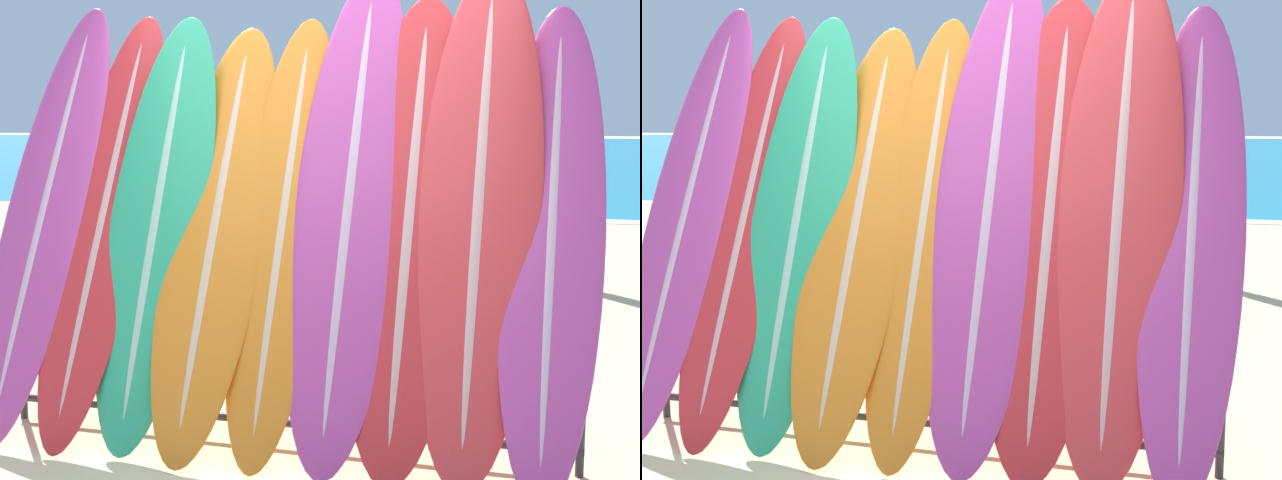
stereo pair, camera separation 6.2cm
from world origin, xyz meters
The scene contains 15 objects.
ground_plane centered at (0.00, 0.00, 0.00)m, with size 160.00×160.00×0.00m, color beige.
ocean_water centered at (0.00, 40.37, 0.00)m, with size 120.00×60.00×0.01m.
surfboard_rack centered at (0.01, 0.32, 0.51)m, with size 3.03×0.04×0.93m.
surfboard_slot_0 centered at (-1.34, 0.41, 1.17)m, with size 0.50×1.27×2.33m.
surfboard_slot_1 centered at (-0.99, 0.40, 1.13)m, with size 0.50×1.22×2.26m.
surfboard_slot_2 centered at (-0.66, 0.37, 1.12)m, with size 0.55×1.03×2.24m.
surfboard_slot_3 centered at (-0.33, 0.37, 1.09)m, with size 0.55×1.19×2.18m.
surfboard_slot_4 centered at (0.03, 0.38, 1.11)m, with size 0.49×1.09×2.21m.
surfboard_slot_5 centered at (0.37, 0.42, 1.23)m, with size 0.58×1.16×2.46m.
surfboard_slot_6 centered at (0.67, 0.39, 1.15)m, with size 0.59×1.05×2.31m.
surfboard_slot_7 centered at (1.00, 0.41, 1.23)m, with size 0.60×1.09×2.46m.
surfboard_slot_8 centered at (1.34, 0.39, 1.12)m, with size 0.48×1.21×2.25m.
person_near_water centered at (-0.83, 7.26, 0.85)m, with size 0.27×0.25×1.56m.
person_mid_beach centered at (-2.18, 6.33, 0.96)m, with size 0.29×0.24×1.76m.
person_far_left centered at (1.40, 5.27, 0.83)m, with size 0.26×0.21×1.52m.
Camera 1 is at (1.44, -3.84, 1.67)m, focal length 50.00 mm.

